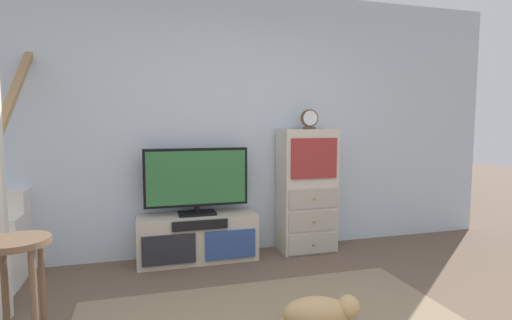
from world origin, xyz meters
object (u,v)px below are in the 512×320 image
media_console (198,238)px  dog (321,312)px  bar_stool_near (18,275)px  side_cabinet (307,191)px  desk_clock (309,119)px  television (197,179)px

media_console → dog: media_console is taller
media_console → bar_stool_near: size_ratio=1.55×
media_console → dog: bearing=-68.6°
side_cabinet → bar_stool_near: 2.76m
desk_clock → media_console: bearing=179.8°
dog → television: bearing=111.1°
side_cabinet → bar_stool_near: (-2.31, -1.51, -0.09)m
bar_stool_near → dog: 1.81m
side_cabinet → dog: (-0.56, -1.54, -0.53)m
television → bar_stool_near: television is taller
media_console → side_cabinet: (1.16, 0.01, 0.41)m
media_console → desk_clock: bearing=-0.2°
media_console → television: (0.00, 0.02, 0.58)m
side_cabinet → bar_stool_near: side_cabinet is taller
desk_clock → television: bearing=178.6°
media_console → dog: (0.60, -1.53, -0.11)m
side_cabinet → desk_clock: (0.01, -0.01, 0.75)m
media_console → dog: size_ratio=2.17×
television → desk_clock: bearing=-1.4°
media_console → television: television is taller
bar_stool_near → desk_clock: bearing=32.8°
television → side_cabinet: bearing=-0.7°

